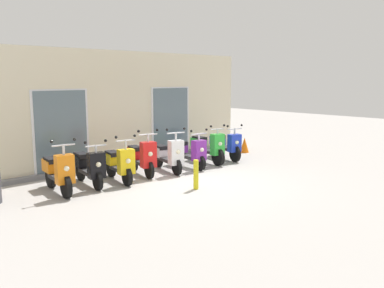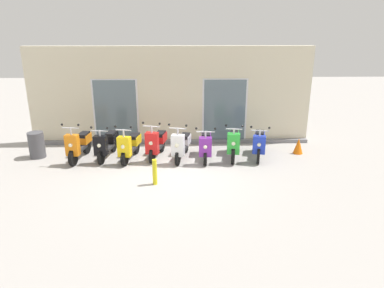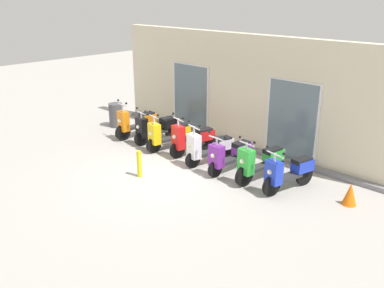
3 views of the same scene
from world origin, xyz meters
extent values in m
plane|color=#A8A39E|center=(0.00, 0.00, 0.00)|extent=(40.00, 40.00, 0.00)
cube|color=beige|center=(0.00, 3.13, 1.69)|extent=(9.84, 0.30, 3.38)
cube|color=slate|center=(0.00, 2.88, 0.06)|extent=(9.84, 0.20, 0.12)
cube|color=silver|center=(-1.91, 2.96, 1.15)|extent=(1.58, 0.04, 2.30)
cube|color=slate|center=(-1.91, 2.94, 1.15)|extent=(1.46, 0.02, 2.22)
cube|color=silver|center=(1.91, 2.96, 1.15)|extent=(1.58, 0.04, 2.30)
cube|color=slate|center=(1.91, 2.94, 1.15)|extent=(1.46, 0.02, 2.22)
cylinder|color=black|center=(-2.88, 0.83, 0.26)|extent=(0.17, 0.52, 0.51)
cylinder|color=black|center=(-2.75, 1.89, 0.26)|extent=(0.17, 0.52, 0.51)
cube|color=#2D2D30|center=(-2.81, 1.36, 0.36)|extent=(0.34, 0.69, 0.09)
cube|color=orange|center=(-2.87, 0.87, 0.63)|extent=(0.41, 0.28, 0.64)
sphere|color=#F2EFCC|center=(-2.89, 0.74, 0.67)|extent=(0.12, 0.12, 0.12)
cube|color=orange|center=(-2.76, 1.80, 0.55)|extent=(0.36, 0.55, 0.28)
cube|color=black|center=(-2.76, 1.76, 0.69)|extent=(0.32, 0.51, 0.11)
cylinder|color=silver|center=(-2.87, 0.87, 1.06)|extent=(0.06, 0.06, 0.25)
cylinder|color=silver|center=(-2.87, 0.87, 1.16)|extent=(0.50, 0.10, 0.04)
sphere|color=black|center=(-2.62, 0.84, 1.26)|extent=(0.07, 0.07, 0.07)
sphere|color=black|center=(-3.12, 0.90, 1.26)|extent=(0.07, 0.07, 0.07)
cylinder|color=black|center=(-2.06, 0.91, 0.23)|extent=(0.16, 0.47, 0.46)
cylinder|color=black|center=(-1.89, 2.04, 0.23)|extent=(0.16, 0.47, 0.46)
cube|color=#2D2D30|center=(-1.98, 1.48, 0.33)|extent=(0.36, 0.74, 0.09)
cube|color=black|center=(-2.05, 0.95, 0.59)|extent=(0.41, 0.29, 0.60)
sphere|color=#F2EFCC|center=(-2.07, 0.82, 0.63)|extent=(0.12, 0.12, 0.12)
cube|color=black|center=(-1.91, 1.94, 0.54)|extent=(0.37, 0.56, 0.28)
cube|color=black|center=(-1.91, 1.90, 0.68)|extent=(0.33, 0.51, 0.11)
cylinder|color=silver|center=(-2.05, 0.95, 0.97)|extent=(0.06, 0.06, 0.20)
cylinder|color=silver|center=(-2.05, 0.95, 1.05)|extent=(0.49, 0.11, 0.04)
sphere|color=black|center=(-1.81, 0.92, 1.15)|extent=(0.07, 0.07, 0.07)
sphere|color=black|center=(-2.29, 0.99, 1.15)|extent=(0.07, 0.07, 0.07)
cylinder|color=black|center=(-1.33, 0.78, 0.23)|extent=(0.19, 0.47, 0.45)
cylinder|color=black|center=(-1.11, 1.84, 0.23)|extent=(0.19, 0.47, 0.45)
cube|color=#2D2D30|center=(-1.22, 1.31, 0.33)|extent=(0.39, 0.71, 0.09)
cube|color=yellow|center=(-1.32, 0.82, 0.59)|extent=(0.42, 0.31, 0.61)
sphere|color=#F2EFCC|center=(-1.34, 0.69, 0.63)|extent=(0.12, 0.12, 0.12)
cube|color=yellow|center=(-1.13, 1.74, 0.51)|extent=(0.40, 0.57, 0.28)
cube|color=black|center=(-1.14, 1.70, 0.65)|extent=(0.35, 0.52, 0.11)
cylinder|color=silver|center=(-1.32, 0.82, 1.00)|extent=(0.06, 0.06, 0.25)
cylinder|color=silver|center=(-1.32, 0.82, 1.10)|extent=(0.47, 0.13, 0.04)
sphere|color=black|center=(-1.09, 0.77, 1.20)|extent=(0.07, 0.07, 0.07)
sphere|color=black|center=(-1.55, 0.87, 1.20)|extent=(0.07, 0.07, 0.07)
cylinder|color=black|center=(-0.51, 0.97, 0.24)|extent=(0.19, 0.48, 0.47)
cylinder|color=black|center=(-0.28, 2.00, 0.24)|extent=(0.19, 0.48, 0.47)
cube|color=#2D2D30|center=(-0.40, 1.48, 0.34)|extent=(0.40, 0.70, 0.09)
cube|color=red|center=(-0.51, 1.01, 0.63)|extent=(0.42, 0.32, 0.66)
sphere|color=#F2EFCC|center=(-0.53, 0.88, 0.67)|extent=(0.12, 0.12, 0.12)
cube|color=red|center=(-0.30, 1.90, 0.53)|extent=(0.41, 0.57, 0.28)
cube|color=black|center=(-0.31, 1.86, 0.67)|extent=(0.36, 0.53, 0.11)
cylinder|color=silver|center=(-0.51, 1.01, 1.06)|extent=(0.06, 0.06, 0.24)
cylinder|color=silver|center=(-0.51, 1.01, 1.16)|extent=(0.51, 0.15, 0.04)
sphere|color=black|center=(-0.25, 0.95, 1.26)|extent=(0.07, 0.07, 0.07)
sphere|color=black|center=(-0.76, 1.06, 1.26)|extent=(0.07, 0.07, 0.07)
cylinder|color=black|center=(0.27, 0.78, 0.22)|extent=(0.19, 0.45, 0.44)
cylinder|color=black|center=(0.53, 1.90, 0.22)|extent=(0.19, 0.45, 0.44)
cube|color=#2D2D30|center=(0.40, 1.34, 0.32)|extent=(0.41, 0.75, 0.09)
cube|color=white|center=(0.28, 0.82, 0.61)|extent=(0.42, 0.32, 0.66)
sphere|color=#F2EFCC|center=(0.25, 0.70, 0.65)|extent=(0.12, 0.12, 0.12)
cube|color=white|center=(0.50, 1.80, 0.48)|extent=(0.41, 0.57, 0.28)
cube|color=black|center=(0.50, 1.76, 0.62)|extent=(0.36, 0.53, 0.11)
cylinder|color=silver|center=(0.28, 0.82, 1.04)|extent=(0.06, 0.06, 0.24)
cylinder|color=silver|center=(0.28, 0.82, 1.14)|extent=(0.51, 0.15, 0.04)
sphere|color=black|center=(0.53, 0.76, 1.24)|extent=(0.07, 0.07, 0.07)
sphere|color=black|center=(0.03, 0.88, 1.24)|extent=(0.07, 0.07, 0.07)
cylinder|color=black|center=(1.10, 0.75, 0.22)|extent=(0.13, 0.45, 0.44)
cylinder|color=black|center=(1.20, 1.84, 0.22)|extent=(0.13, 0.45, 0.44)
cube|color=#2D2D30|center=(1.15, 1.29, 0.32)|extent=(0.32, 0.70, 0.09)
cube|color=purple|center=(1.10, 0.79, 0.57)|extent=(0.40, 0.27, 0.58)
sphere|color=#F2EFCC|center=(1.09, 0.66, 0.61)|extent=(0.12, 0.12, 0.12)
cube|color=purple|center=(1.19, 1.74, 0.54)|extent=(0.34, 0.54, 0.28)
cube|color=black|center=(1.18, 1.70, 0.68)|extent=(0.30, 0.50, 0.11)
cylinder|color=silver|center=(1.10, 0.79, 0.95)|extent=(0.06, 0.06, 0.22)
cylinder|color=silver|center=(1.10, 0.79, 1.04)|extent=(0.56, 0.08, 0.04)
sphere|color=black|center=(1.38, 0.76, 1.14)|extent=(0.07, 0.07, 0.07)
sphere|color=black|center=(0.83, 0.81, 1.14)|extent=(0.07, 0.07, 0.07)
cylinder|color=black|center=(1.95, 0.84, 0.26)|extent=(0.19, 0.53, 0.52)
cylinder|color=black|center=(2.13, 1.94, 0.26)|extent=(0.19, 0.53, 0.52)
cube|color=#2D2D30|center=(2.04, 1.39, 0.36)|extent=(0.37, 0.72, 0.09)
cube|color=green|center=(1.96, 0.88, 0.64)|extent=(0.41, 0.30, 0.63)
sphere|color=#F2EFCC|center=(1.94, 0.75, 0.68)|extent=(0.12, 0.12, 0.12)
cube|color=green|center=(2.12, 1.84, 0.57)|extent=(0.38, 0.56, 0.28)
cube|color=black|center=(2.11, 1.80, 0.71)|extent=(0.33, 0.52, 0.11)
cylinder|color=silver|center=(1.96, 0.88, 1.02)|extent=(0.06, 0.06, 0.18)
cylinder|color=silver|center=(1.96, 0.88, 1.09)|extent=(0.49, 0.11, 0.04)
sphere|color=black|center=(2.20, 0.84, 1.19)|extent=(0.07, 0.07, 0.07)
sphere|color=black|center=(1.72, 0.92, 1.19)|extent=(0.07, 0.07, 0.07)
cylinder|color=black|center=(2.74, 0.85, 0.26)|extent=(0.20, 0.52, 0.51)
cylinder|color=black|center=(2.99, 1.91, 0.26)|extent=(0.20, 0.52, 0.51)
cube|color=#2D2D30|center=(2.86, 1.38, 0.36)|extent=(0.41, 0.72, 0.09)
cube|color=#1E38C6|center=(2.75, 0.89, 0.59)|extent=(0.42, 0.32, 0.55)
sphere|color=#F2EFCC|center=(2.72, 0.77, 0.63)|extent=(0.12, 0.12, 0.12)
cube|color=#1E38C6|center=(2.96, 1.82, 0.55)|extent=(0.41, 0.57, 0.28)
cube|color=black|center=(2.95, 1.78, 0.69)|extent=(0.36, 0.53, 0.11)
cylinder|color=silver|center=(2.75, 0.89, 0.95)|extent=(0.06, 0.06, 0.21)
cylinder|color=silver|center=(2.75, 0.89, 1.03)|extent=(0.52, 0.16, 0.04)
sphere|color=black|center=(3.00, 0.83, 1.13)|extent=(0.07, 0.07, 0.07)
sphere|color=black|center=(2.49, 0.95, 1.13)|extent=(0.07, 0.07, 0.07)
cylinder|color=yellow|center=(-0.32, -0.58, 0.35)|extent=(0.12, 0.12, 0.70)
cone|color=orange|center=(4.24, 1.71, 0.26)|extent=(0.32, 0.32, 0.52)
cylinder|color=#4C4C51|center=(-4.23, 1.57, 0.41)|extent=(0.49, 0.49, 0.83)
camera|label=1|loc=(-6.75, -7.28, 2.59)|focal=38.10mm
camera|label=2|loc=(0.44, -9.23, 4.02)|focal=33.14mm
camera|label=3|loc=(7.39, -6.66, 4.47)|focal=38.63mm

